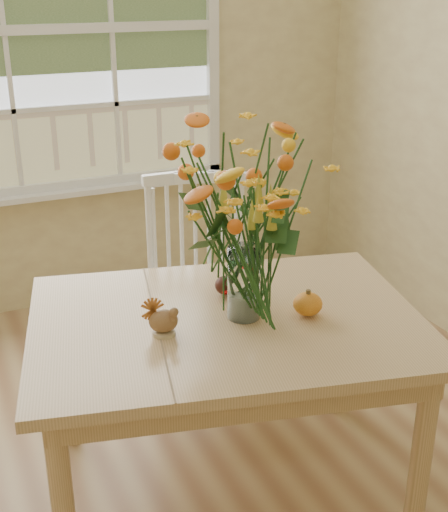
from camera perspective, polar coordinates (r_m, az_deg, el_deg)
name	(u,v)px	position (r m, az deg, el deg)	size (l,w,h in m)	color
wall_back	(8,71)	(3.80, -17.58, 14.50)	(4.00, 0.02, 2.70)	tan
window	(4,34)	(3.75, -17.83, 17.18)	(2.42, 0.12, 1.74)	silver
dining_table	(226,340)	(2.40, 0.20, -7.06)	(1.51, 1.22, 0.71)	tan
windsor_chair	(198,277)	(3.07, -2.21, -1.75)	(0.57, 0.55, 0.98)	white
flower_vase	(245,212)	(2.21, 1.75, 3.71)	(0.53, 0.53, 0.63)	white
pumpkin	(308,305)	(2.37, 6.99, -4.08)	(0.10, 0.10, 0.08)	#CD6218
turkey_figurine	(163,321)	(2.24, -5.07, -5.44)	(0.11, 0.09, 0.12)	#CCB78C
dark_gourd	(225,286)	(2.50, 0.11, -2.53)	(0.13, 0.10, 0.07)	#38160F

